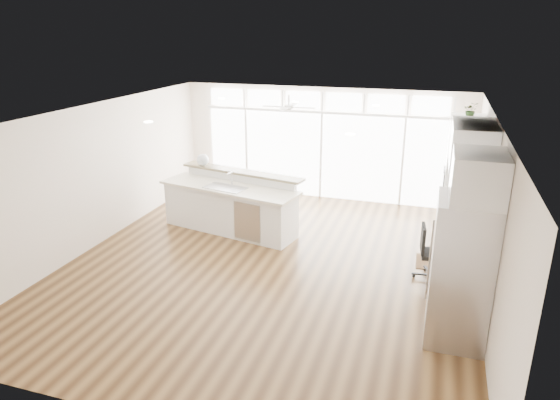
% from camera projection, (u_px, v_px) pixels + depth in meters
% --- Properties ---
extents(floor, '(7.00, 8.00, 0.02)m').
position_uv_depth(floor, '(270.00, 264.00, 8.98)').
color(floor, '#412914').
rests_on(floor, ground).
extents(ceiling, '(7.00, 8.00, 0.02)m').
position_uv_depth(ceiling, '(269.00, 114.00, 8.09)').
color(ceiling, white).
rests_on(ceiling, wall_back).
extents(wall_back, '(7.00, 0.04, 2.70)m').
position_uv_depth(wall_back, '(322.00, 143.00, 12.14)').
color(wall_back, white).
rests_on(wall_back, floor).
extents(wall_front, '(7.00, 0.04, 2.70)m').
position_uv_depth(wall_front, '(140.00, 313.00, 4.94)').
color(wall_front, white).
rests_on(wall_front, floor).
extents(wall_left, '(0.04, 8.00, 2.70)m').
position_uv_depth(wall_left, '(97.00, 175.00, 9.54)').
color(wall_left, white).
rests_on(wall_left, floor).
extents(wall_right, '(0.04, 8.00, 2.70)m').
position_uv_depth(wall_right, '(489.00, 214.00, 7.54)').
color(wall_right, white).
rests_on(wall_right, floor).
extents(glass_wall, '(5.80, 0.06, 2.08)m').
position_uv_depth(glass_wall, '(321.00, 156.00, 12.18)').
color(glass_wall, white).
rests_on(glass_wall, wall_back).
extents(transom_row, '(5.90, 0.06, 0.40)m').
position_uv_depth(transom_row, '(323.00, 101.00, 11.75)').
color(transom_row, white).
rests_on(transom_row, wall_back).
extents(desk_window, '(0.04, 0.85, 0.85)m').
position_uv_depth(desk_window, '(486.00, 196.00, 7.76)').
color(desk_window, white).
rests_on(desk_window, wall_right).
extents(ceiling_fan, '(1.16, 1.16, 0.32)m').
position_uv_depth(ceiling_fan, '(289.00, 103.00, 10.83)').
color(ceiling_fan, silver).
rests_on(ceiling_fan, ceiling).
extents(recessed_lights, '(3.40, 3.00, 0.02)m').
position_uv_depth(recessed_lights, '(273.00, 113.00, 8.28)').
color(recessed_lights, '#EEE1CB').
rests_on(recessed_lights, ceiling).
extents(oven_cabinet, '(0.64, 1.20, 2.50)m').
position_uv_depth(oven_cabinet, '(462.00, 185.00, 9.29)').
color(oven_cabinet, white).
rests_on(oven_cabinet, floor).
extents(desk_nook, '(0.72, 1.30, 0.76)m').
position_uv_depth(desk_nook, '(455.00, 261.00, 8.23)').
color(desk_nook, white).
rests_on(desk_nook, floor).
extents(upper_cabinets, '(0.64, 1.30, 0.64)m').
position_uv_depth(upper_cabinets, '(473.00, 144.00, 7.58)').
color(upper_cabinets, white).
rests_on(upper_cabinets, wall_right).
extents(refrigerator, '(0.76, 0.90, 2.00)m').
position_uv_depth(refrigerator, '(461.00, 271.00, 6.55)').
color(refrigerator, '#B3B3B7').
rests_on(refrigerator, floor).
extents(fridge_cabinet, '(0.64, 0.90, 0.60)m').
position_uv_depth(fridge_cabinet, '(479.00, 177.00, 6.11)').
color(fridge_cabinet, white).
rests_on(fridge_cabinet, wall_right).
extents(framed_photos, '(0.06, 0.22, 0.80)m').
position_uv_depth(framed_photos, '(482.00, 193.00, 8.36)').
color(framed_photos, black).
rests_on(framed_photos, wall_right).
extents(kitchen_island, '(3.14, 1.70, 1.18)m').
position_uv_depth(kitchen_island, '(229.00, 204.00, 10.26)').
color(kitchen_island, white).
rests_on(kitchen_island, floor).
extents(rug, '(0.92, 0.68, 0.01)m').
position_uv_depth(rug, '(442.00, 263.00, 8.98)').
color(rug, '#331F10').
rests_on(rug, floor).
extents(office_chair, '(0.54, 0.50, 0.95)m').
position_uv_depth(office_chair, '(435.00, 254.00, 8.27)').
color(office_chair, black).
rests_on(office_chair, floor).
extents(fishbowl, '(0.29, 0.29, 0.26)m').
position_uv_depth(fishbowl, '(203.00, 160.00, 10.79)').
color(fishbowl, silver).
rests_on(fishbowl, kitchen_island).
extents(monitor, '(0.08, 0.43, 0.35)m').
position_uv_depth(monitor, '(454.00, 229.00, 8.07)').
color(monitor, black).
rests_on(monitor, desk_nook).
extents(keyboard, '(0.15, 0.30, 0.01)m').
position_uv_depth(keyboard, '(442.00, 237.00, 8.18)').
color(keyboard, silver).
rests_on(keyboard, desk_nook).
extents(potted_plant, '(0.26, 0.29, 0.22)m').
position_uv_depth(potted_plant, '(471.00, 112.00, 8.84)').
color(potted_plant, '#2F5223').
rests_on(potted_plant, oven_cabinet).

